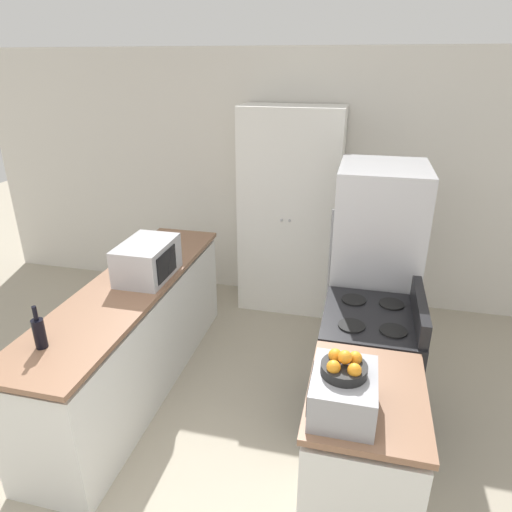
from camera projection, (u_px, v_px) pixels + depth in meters
The scene contains 10 objects.
wall_back at pixel (289, 181), 4.81m from camera, with size 7.00×0.06×2.60m.
counter_left at pixel (134, 337), 3.62m from camera, with size 0.60×2.45×0.91m.
counter_right at pixel (359, 460), 2.51m from camera, with size 0.60×0.80×0.91m.
pantry_cabinet at pixel (290, 213), 4.64m from camera, with size 0.99×0.50×2.09m.
stove at pixel (366, 371), 3.19m from camera, with size 0.66×0.73×1.07m.
refrigerator at pixel (374, 272), 3.73m from camera, with size 0.69×0.77×1.75m.
microwave at pixel (147, 260), 3.50m from camera, with size 0.36×0.53×0.28m.
wine_bottle at pixel (39, 332), 2.64m from camera, with size 0.07×0.07×0.27m.
toaster_oven at pixel (343, 393), 2.16m from camera, with size 0.31×0.39×0.20m.
fruit_bowl at pixel (344, 366), 2.11m from camera, with size 0.22×0.22×0.12m.
Camera 1 is at (0.77, -1.44, 2.46)m, focal length 32.00 mm.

